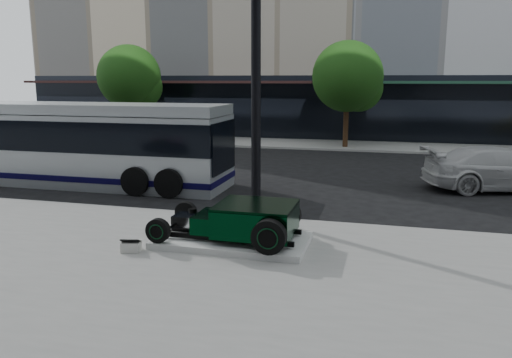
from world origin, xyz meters
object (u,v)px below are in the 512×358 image
(lamppost, at_px, (256,73))
(transit_bus, at_px, (68,143))
(white_sedan, at_px, (501,169))
(hot_rod, at_px, (247,220))

(lamppost, relative_size, transit_bus, 0.68)
(transit_bus, xyz_separation_m, white_sedan, (15.14, 2.68, -0.74))
(hot_rod, bearing_deg, lamppost, 99.37)
(transit_bus, bearing_deg, lamppost, -22.51)
(lamppost, relative_size, white_sedan, 1.60)
(white_sedan, bearing_deg, hot_rod, 125.90)
(hot_rod, bearing_deg, transit_bus, 146.77)
(transit_bus, height_order, white_sedan, transit_bus)
(lamppost, height_order, transit_bus, lamppost)
(hot_rod, height_order, white_sedan, white_sedan)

